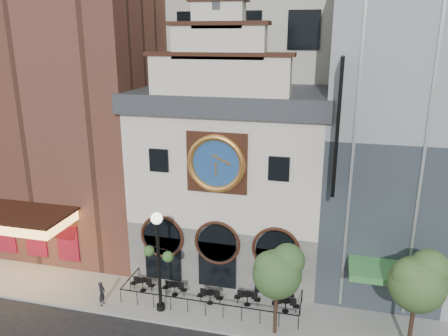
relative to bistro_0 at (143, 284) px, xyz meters
name	(u,v)px	position (x,y,z in m)	size (l,w,h in m)	color
ground	(199,331)	(4.55, -2.70, -0.61)	(120.00, 120.00, 0.00)	black
sidewalk	(211,304)	(4.55, -0.20, -0.54)	(44.00, 5.00, 0.15)	gray
clock_building	(232,174)	(4.55, 5.12, 6.07)	(12.60, 8.78, 18.65)	#605E5B
theater_building	(71,78)	(-8.45, 7.26, 11.99)	(14.00, 15.60, 25.00)	brown
retail_building	(442,127)	(17.54, 7.28, 9.53)	(14.00, 14.40, 20.00)	gray
cafe_railing	(211,296)	(4.55, -0.20, -0.01)	(10.60, 2.60, 0.90)	black
bistro_0	(143,284)	(0.00, 0.00, 0.00)	(1.58, 0.68, 0.90)	black
bistro_1	(175,288)	(2.13, 0.02, 0.00)	(1.58, 0.68, 0.90)	black
bistro_2	(210,297)	(4.49, -0.28, 0.00)	(1.58, 0.68, 0.90)	black
bistro_3	(247,298)	(6.69, 0.10, 0.00)	(1.58, 0.68, 0.90)	black
bistro_4	(286,305)	(8.98, 0.01, 0.00)	(1.58, 0.68, 0.90)	black
pedestrian	(102,293)	(-1.71, -1.98, 0.29)	(0.55, 0.36, 1.51)	black
lamppost	(158,251)	(1.85, -1.58, 3.33)	(1.91, 0.99, 6.13)	black
tree_left	(278,270)	(8.68, -1.98, 3.32)	(2.68, 2.58, 5.15)	#382619
tree_right	(419,280)	(15.48, -1.69, 3.59)	(2.87, 2.76, 5.53)	#382619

